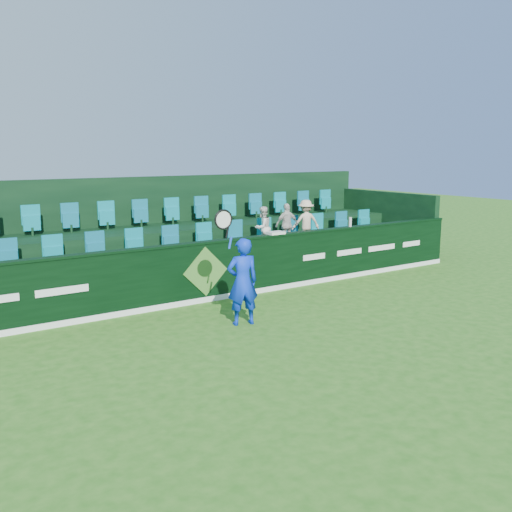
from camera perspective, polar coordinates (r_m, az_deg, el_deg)
ground at (r=9.67m, az=6.50°, el=-9.62°), size 60.00×60.00×0.00m
sponsor_hoarding at (r=12.66m, az=-5.30°, el=-1.57°), size 16.00×0.25×1.35m
stand_tier_front at (r=13.67m, az=-7.54°, el=-1.89°), size 16.00×2.00×0.80m
stand_tier_back at (r=15.31m, az=-10.77°, el=0.31°), size 16.00×1.80×1.30m
stand_rear at (r=15.63m, az=-11.50°, el=2.59°), size 16.00×4.10×2.60m
seat_row_front at (r=13.89m, az=-8.35°, el=1.23°), size 13.50×0.50×0.60m
seat_row_back at (r=15.45m, az=-11.34°, el=3.94°), size 13.50×0.50×0.60m
tennis_player at (r=10.90m, az=-1.38°, el=-2.50°), size 1.04×0.54×2.31m
spectator_left at (r=14.73m, az=0.67°, el=2.85°), size 0.61×0.52×1.10m
spectator_middle at (r=15.19m, az=3.11°, el=3.14°), size 0.70×0.37×1.14m
spectator_right at (r=15.58m, az=5.00°, el=3.42°), size 0.88×0.67×1.20m
towel at (r=13.59m, az=1.98°, el=2.32°), size 0.41×0.26×0.06m
drinks_bottle at (r=15.12m, az=9.41°, el=3.38°), size 0.08×0.08×0.25m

